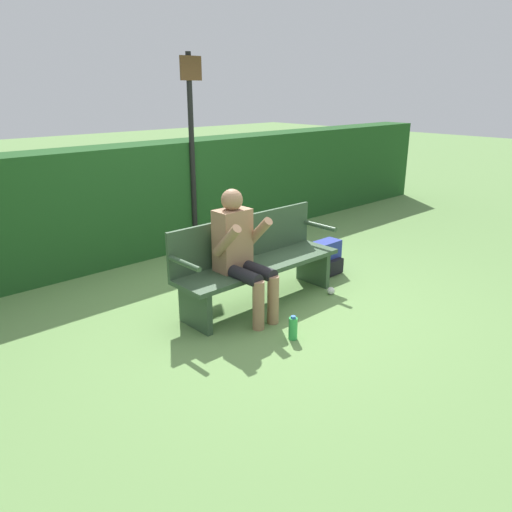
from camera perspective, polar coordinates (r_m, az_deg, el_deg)
The scene contains 8 objects.
ground_plane at distance 5.22m, azimuth 0.46°, elevation -5.38°, with size 40.00×40.00×0.00m, color #668E4C.
hedge_back at distance 6.75m, azimuth -12.94°, elevation 6.23°, with size 12.00×0.58×1.45m.
park_bench at distance 5.10m, azimuth -0.08°, elevation -0.49°, with size 1.89×0.50×0.89m.
person_seated at distance 4.73m, azimuth -1.79°, elevation 0.73°, with size 0.48×0.63×1.24m.
backpack at distance 6.06m, azimuth 8.14°, elevation -0.19°, with size 0.34×0.27×0.39m.
water_bottle at distance 4.48m, azimuth 4.25°, elevation -8.23°, with size 0.08×0.08×0.22m.
signpost at distance 6.70m, azimuth -7.32°, elevation 12.64°, with size 0.32×0.09×2.55m.
litter_crumple at distance 5.47m, azimuth 8.55°, elevation -3.95°, with size 0.08×0.08×0.08m.
Camera 1 is at (-3.27, -3.46, 2.13)m, focal length 35.00 mm.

